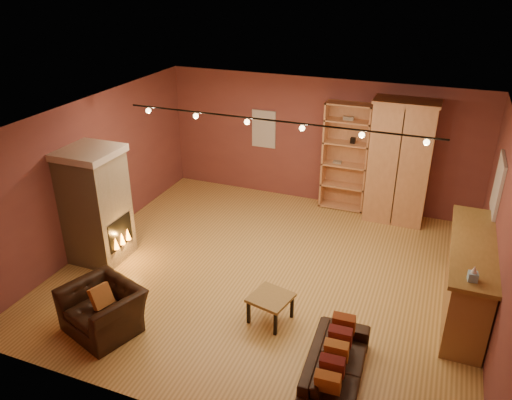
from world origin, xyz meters
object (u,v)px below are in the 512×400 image
at_px(fireplace, 96,205).
at_px(coffee_table, 271,300).
at_px(loveseat, 335,363).
at_px(armchair, 102,303).
at_px(bar_counter, 468,278).
at_px(bookcase, 346,156).
at_px(armoire, 400,162).

bearing_deg(fireplace, coffee_table, -9.46).
xyz_separation_m(loveseat, armchair, (-3.44, -0.17, 0.11)).
distance_m(fireplace, loveseat, 5.00).
bearing_deg(fireplace, bar_counter, 6.50).
bearing_deg(bar_counter, coffee_table, -154.56).
relative_size(bookcase, bar_counter, 0.93).
distance_m(fireplace, bookcase, 5.23).
bearing_deg(armoire, bookcase, 169.85).
distance_m(bookcase, armoire, 1.16).
relative_size(bookcase, loveseat, 1.34).
height_order(bookcase, bar_counter, bookcase).
bearing_deg(coffee_table, loveseat, -37.15).
distance_m(fireplace, armchair, 2.19).
distance_m(armoire, bar_counter, 3.23).
relative_size(fireplace, coffee_table, 3.09).
height_order(armoire, coffee_table, armoire).
bearing_deg(bar_counter, loveseat, -124.48).
bearing_deg(loveseat, bookcase, 8.73).
xyz_separation_m(armoire, loveseat, (-0.09, -5.02, -0.93)).
distance_m(bookcase, loveseat, 5.40).
height_order(fireplace, bar_counter, fireplace).
xyz_separation_m(armoire, coffee_table, (-1.29, -4.11, -0.92)).
relative_size(armoire, armchair, 2.08).
height_order(bookcase, coffee_table, bookcase).
height_order(armoire, armchair, armoire).
distance_m(bar_counter, coffee_table, 3.03).
distance_m(armoire, coffee_table, 4.40).
relative_size(fireplace, loveseat, 1.20).
bearing_deg(bar_counter, armoire, 117.00).
bearing_deg(fireplace, bookcase, 45.41).
bearing_deg(bookcase, armchair, -113.87).
xyz_separation_m(bookcase, coffee_table, (-0.16, -4.31, -0.83)).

